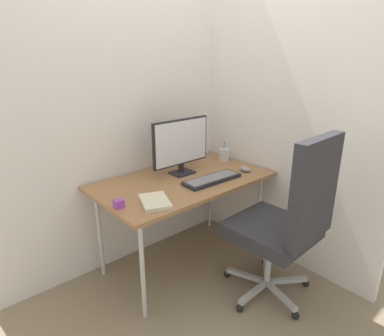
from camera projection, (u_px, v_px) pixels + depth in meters
The scene contains 11 objects.
ground_plane at pixel (184, 261), 2.66m from camera, with size 8.00×8.00×0.00m, color gray.
wall_back at pixel (149, 80), 2.48m from camera, with size 2.60×0.04×2.80m, color white.
wall_side_right at pixel (267, 80), 2.49m from camera, with size 0.04×2.04×2.80m, color white.
desk at pixel (183, 185), 2.44m from camera, with size 1.30×0.74×0.72m.
office_chair at pixel (288, 218), 2.06m from camera, with size 0.60×0.62×1.16m.
monitor at pixel (181, 144), 2.46m from camera, with size 0.50×0.14×0.42m.
keyboard at pixel (212, 179), 2.38m from camera, with size 0.46×0.16×0.03m.
mouse at pixel (245, 169), 2.57m from camera, with size 0.06×0.10×0.04m, color gray.
pen_holder at pixel (224, 155), 2.82m from camera, with size 0.09×0.09×0.17m.
notebook at pixel (155, 202), 2.02m from camera, with size 0.16×0.24×0.03m, color beige.
desk_clamp_accessory at pixel (119, 204), 1.97m from camera, with size 0.05×0.05×0.05m, color purple.
Camera 1 is at (-1.44, -1.74, 1.59)m, focal length 30.69 mm.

